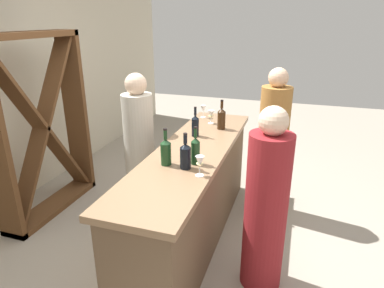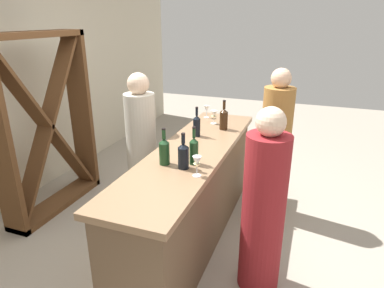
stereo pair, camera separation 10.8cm
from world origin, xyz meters
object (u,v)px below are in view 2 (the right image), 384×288
object	(u,v)px
wine_bottle_second_left_olive_green	(164,151)
wine_glass_near_center	(214,115)
wine_bottle_center_olive_green	(194,150)
wine_glass_near_right	(207,109)
wine_glass_near_left	(197,163)
person_left_guest	(263,210)
wine_bottle_rightmost_amber_brown	(224,118)
wine_bottle_leftmost_near_black	(183,155)
wine_bottle_second_right_near_black	(197,125)
person_right_guest	(142,150)
person_center_guest	(275,150)
wine_rack	(46,126)

from	to	relation	value
wine_bottle_second_left_olive_green	wine_glass_near_center	world-z (taller)	wine_bottle_second_left_olive_green
wine_bottle_center_olive_green	wine_glass_near_right	distance (m)	1.32
wine_glass_near_left	person_left_guest	bearing A→B (deg)	-76.82
wine_bottle_center_olive_green	wine_glass_near_right	bearing A→B (deg)	13.67
wine_bottle_center_olive_green	wine_bottle_rightmost_amber_brown	xyz separation A→B (m)	(0.93, 0.01, 0.00)
wine_bottle_leftmost_near_black	wine_bottle_second_left_olive_green	world-z (taller)	wine_bottle_second_left_olive_green
wine_bottle_second_left_olive_green	wine_glass_near_left	world-z (taller)	wine_bottle_second_left_olive_green
wine_bottle_leftmost_near_black	wine_bottle_center_olive_green	world-z (taller)	wine_bottle_center_olive_green
wine_bottle_rightmost_amber_brown	wine_glass_near_right	xyz separation A→B (m)	(0.35, 0.30, -0.02)
wine_bottle_second_right_near_black	wine_glass_near_center	distance (m)	0.45
wine_glass_near_left	person_right_guest	distance (m)	1.23
wine_bottle_second_right_near_black	wine_bottle_rightmost_amber_brown	distance (m)	0.35
wine_bottle_center_olive_green	wine_glass_near_left	size ratio (longest dim) A/B	1.98
wine_glass_near_center	wine_glass_near_right	distance (m)	0.25
wine_bottle_center_olive_green	person_center_guest	size ratio (longest dim) A/B	0.20
wine_glass_near_center	person_left_guest	size ratio (longest dim) A/B	0.10
person_left_guest	person_right_guest	size ratio (longest dim) A/B	0.96
wine_glass_near_right	wine_glass_near_left	bearing A→B (deg)	-164.62
wine_glass_near_left	person_right_guest	xyz separation A→B (m)	(0.78, 0.89, -0.32)
wine_glass_near_right	wine_rack	bearing A→B (deg)	122.96
wine_rack	person_left_guest	size ratio (longest dim) A/B	1.29
wine_bottle_rightmost_amber_brown	person_left_guest	xyz separation A→B (m)	(-1.01, -0.59, -0.36)
wine_glass_near_right	wine_glass_near_center	bearing A→B (deg)	-143.77
wine_bottle_second_right_near_black	wine_glass_near_center	bearing A→B (deg)	-4.60
wine_bottle_second_right_near_black	wine_glass_near_center	xyz separation A→B (m)	(0.45, -0.04, -0.01)
wine_rack	wine_bottle_second_right_near_black	size ratio (longest dim) A/B	6.48
wine_bottle_center_olive_green	wine_rack	bearing A→B (deg)	79.30
person_center_guest	wine_rack	bearing A→B (deg)	21.65
wine_glass_near_center	wine_glass_near_right	size ratio (longest dim) A/B	1.02
wine_bottle_center_olive_green	wine_bottle_rightmost_amber_brown	bearing A→B (deg)	0.82
wine_bottle_leftmost_near_black	wine_glass_near_center	distance (m)	1.19
wine_bottle_second_right_near_black	person_left_guest	size ratio (longest dim) A/B	0.20
wine_glass_near_left	wine_glass_near_right	xyz separation A→B (m)	(1.48, 0.41, -0.00)
wine_bottle_center_olive_green	wine_bottle_rightmost_amber_brown	world-z (taller)	same
wine_bottle_leftmost_near_black	person_left_guest	size ratio (longest dim) A/B	0.19
wine_glass_near_right	person_center_guest	bearing A→B (deg)	-107.73
wine_glass_near_center	person_left_guest	bearing A→B (deg)	-147.45
person_left_guest	person_right_guest	xyz separation A→B (m)	(0.67, 1.37, 0.03)
wine_bottle_leftmost_near_black	wine_bottle_second_right_near_black	size ratio (longest dim) A/B	0.98
wine_bottle_center_olive_green	wine_bottle_second_left_olive_green	bearing A→B (deg)	111.46
wine_glass_near_left	wine_bottle_rightmost_amber_brown	bearing A→B (deg)	5.48
wine_rack	person_left_guest	bearing A→B (deg)	-100.08
wine_glass_near_left	wine_bottle_leftmost_near_black	bearing A→B (deg)	57.14
wine_bottle_second_left_olive_green	wine_glass_near_left	xyz separation A→B (m)	(-0.11, -0.31, -0.01)
wine_rack	wine_glass_near_right	xyz separation A→B (m)	(0.95, -1.46, 0.08)
wine_bottle_rightmost_amber_brown	person_right_guest	size ratio (longest dim) A/B	0.20
wine_bottle_second_left_olive_green	wine_glass_near_center	bearing A→B (deg)	-2.37
wine_bottle_rightmost_amber_brown	wine_bottle_center_olive_green	bearing A→B (deg)	-179.18
wine_bottle_leftmost_near_black	wine_bottle_rightmost_amber_brown	distance (m)	1.03
wine_glass_near_left	person_center_guest	bearing A→B (deg)	-18.98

